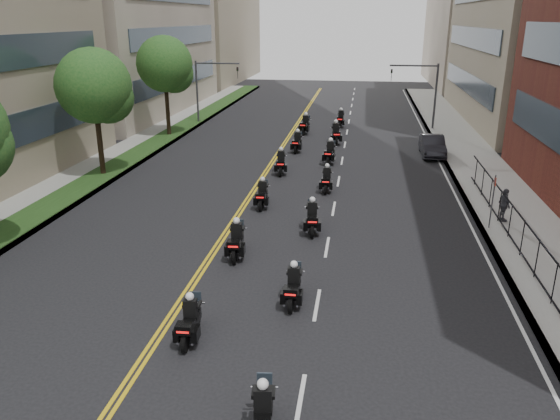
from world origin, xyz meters
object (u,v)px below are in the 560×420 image
Objects in this scene: motorcycle_12 at (305,125)px; parked_sedan at (432,146)px; motorcycle_3 at (293,287)px; motorcycle_9 at (330,153)px; motorcycle_4 at (236,242)px; motorcycle_5 at (312,219)px; motorcycle_7 at (327,180)px; motorcycle_1 at (263,418)px; motorcycle_10 at (297,143)px; motorcycle_11 at (336,134)px; motorcycle_2 at (190,322)px; motorcycle_13 at (341,119)px; motorcycle_6 at (262,195)px; motorcycle_8 at (281,163)px; pedestrian_c at (504,205)px.

parked_sedan is (9.67, -6.34, 0.01)m from motorcycle_12.
motorcycle_9 is at bearing 89.66° from motorcycle_3.
motorcycle_4 is 0.52× the size of parked_sedan.
motorcycle_3 is 6.63m from motorcycle_5.
motorcycle_5 is 1.05× the size of motorcycle_7.
motorcycle_1 is 0.95× the size of motorcycle_10.
motorcycle_2 is at bearing -102.90° from motorcycle_11.
motorcycle_10 is at bearing 84.52° from motorcycle_4.
motorcycle_7 is 0.92× the size of motorcycle_13.
motorcycle_9 reaches higher than motorcycle_10.
motorcycle_9 reaches higher than parked_sedan.
motorcycle_6 is 0.95× the size of motorcycle_10.
motorcycle_12 is (-2.67, 9.55, 0.02)m from motorcycle_9.
motorcycle_3 is at bearing -78.48° from motorcycle_12.
motorcycle_1 is at bearing -88.90° from motorcycle_8.
motorcycle_3 is 0.97× the size of motorcycle_6.
motorcycle_1 is 10.36m from motorcycle_4.
motorcycle_1 is at bearing -84.69° from motorcycle_9.
motorcycle_4 is (-2.89, 9.95, 0.03)m from motorcycle_1.
motorcycle_12 is 22.81m from pedestrian_c.
pedestrian_c reaches higher than motorcycle_4.
motorcycle_4 is at bearing -84.02° from motorcycle_12.
motorcycle_1 is 28.76m from motorcycle_10.
motorcycle_7 is at bearing 82.82° from motorcycle_1.
motorcycle_12 is (0.20, 18.98, 0.08)m from motorcycle_6.
motorcycle_3 is 19.17m from motorcycle_9.
motorcycle_1 is 4.79m from motorcycle_2.
pedestrian_c is (1.80, -13.38, 0.23)m from parked_sedan.
motorcycle_13 is at bearing 82.40° from motorcycle_11.
motorcycle_11 reaches higher than motorcycle_7.
parked_sedan is (7.01, 15.75, 0.07)m from motorcycle_5.
parked_sedan is (9.81, 25.05, 0.12)m from motorcycle_2.
motorcycle_7 is 0.93× the size of motorcycle_8.
motorcycle_12 is at bearing 90.73° from motorcycle_5.
pedestrian_c reaches higher than motorcycle_9.
motorcycle_4 is at bearing -137.50° from motorcycle_5.
motorcycle_2 is 34.93m from motorcycle_13.
motorcycle_2 is 26.91m from parked_sedan.
motorcycle_9 reaches higher than motorcycle_13.
motorcycle_4 is 6.26m from motorcycle_6.
motorcycle_6 is at bearing 71.25° from pedestrian_c.
motorcycle_6 is at bearing 85.96° from motorcycle_4.
motorcycle_6 is 16.03m from parked_sedan.
motorcycle_1 is at bearing -79.25° from motorcycle_12.
motorcycle_10 is at bearing 80.74° from motorcycle_8.
pedestrian_c is at bearing -53.58° from motorcycle_12.
motorcycle_11 is (2.91, 9.09, 0.07)m from motorcycle_8.
motorcycle_9 reaches higher than motorcycle_5.
pedestrian_c is at bearing -37.92° from motorcycle_8.
motorcycle_8 reaches higher than motorcycle_2.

